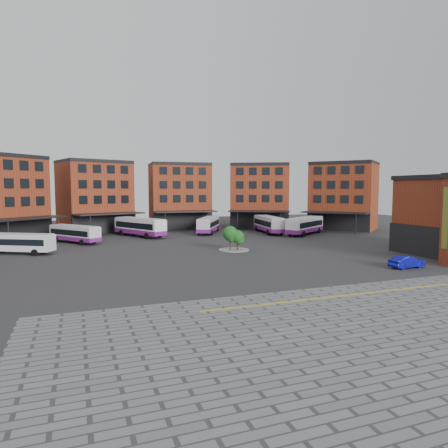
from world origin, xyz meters
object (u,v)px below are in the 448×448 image
object	(u,v)px
bus_e	(269,224)
bus_a	(18,242)
bus_b	(75,233)
bus_c	(140,227)
blue_car	(407,262)
bus_f	(305,225)
bus_d	(209,225)
tree_island	(235,237)

from	to	relation	value
bus_e	bus_a	bearing A→B (deg)	-156.80
bus_b	bus_c	world-z (taller)	bus_c
bus_e	blue_car	bearing A→B (deg)	-84.01
bus_c	blue_car	world-z (taller)	bus_c
bus_e	bus_f	size ratio (longest dim) A/B	1.07
bus_b	bus_c	size ratio (longest dim) A/B	0.79
bus_d	bus_e	bearing A→B (deg)	9.57
tree_island	blue_car	xyz separation A→B (m)	(13.31, -18.31, -1.26)
blue_car	bus_d	bearing A→B (deg)	10.14
bus_d	tree_island	bearing A→B (deg)	-70.10
tree_island	bus_f	bearing A→B (deg)	34.74
tree_island	bus_e	world-z (taller)	tree_island
blue_car	tree_island	bearing A→B (deg)	32.94
tree_island	bus_a	world-z (taller)	tree_island
bus_f	tree_island	bearing A→B (deg)	-90.18
blue_car	bus_b	bearing A→B (deg)	41.67
bus_c	bus_f	world-z (taller)	bus_c
tree_island	bus_f	world-z (taller)	tree_island
bus_b	bus_d	world-z (taller)	bus_d
tree_island	blue_car	distance (m)	22.67
bus_d	bus_a	bearing A→B (deg)	-125.52
tree_island	bus_c	bearing A→B (deg)	114.88
bus_d	bus_f	xyz separation A→B (m)	(16.70, -8.79, 0.10)
bus_a	bus_b	xyz separation A→B (m)	(7.16, 9.15, -0.09)
bus_b	bus_e	size ratio (longest dim) A/B	0.79
tree_island	bus_b	size ratio (longest dim) A/B	0.46
bus_c	bus_e	xyz separation A→B (m)	(25.03, -2.85, -0.06)
blue_car	bus_e	bearing A→B (deg)	-5.57
bus_e	bus_c	bearing A→B (deg)	-178.01
bus_a	bus_e	distance (m)	44.92
tree_island	bus_a	xyz separation A→B (m)	(-28.51, 7.51, -0.32)
bus_d	bus_e	world-z (taller)	bus_e
bus_a	bus_c	xyz separation A→B (m)	(18.42, 14.26, 0.23)
tree_island	blue_car	size ratio (longest dim) A/B	1.04
bus_c	bus_e	size ratio (longest dim) A/B	1.00
bus_d	bus_f	size ratio (longest dim) A/B	0.98
bus_f	bus_d	bearing A→B (deg)	-152.67
bus_b	bus_d	bearing A→B (deg)	-22.85
bus_b	bus_e	bearing A→B (deg)	-33.28
bus_a	bus_d	distance (m)	35.64
tree_island	bus_a	distance (m)	29.49
bus_f	bus_e	bearing A→B (deg)	-166.66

